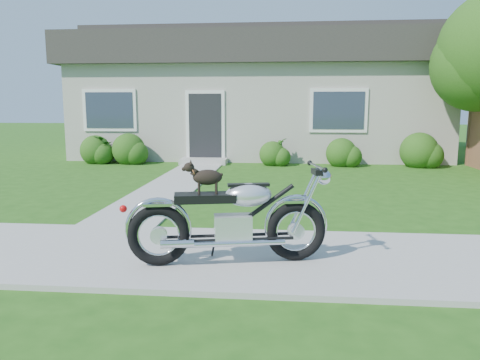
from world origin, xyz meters
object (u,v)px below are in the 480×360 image
Objects in this scene: potted_plant_right at (281,152)px; motorcycle_with_dog at (233,218)px; potted_plant_left at (105,149)px; house at (260,94)px.

motorcycle_with_dog is at bearing -92.84° from potted_plant_right.
potted_plant_right is at bearing 0.00° from potted_plant_left.
house reaches higher than motorcycle_with_dog.
house is 3.95m from potted_plant_right.
potted_plant_right is 8.88m from motorcycle_with_dog.
house is 5.72× the size of motorcycle_with_dog.
motorcycle_with_dog is (-0.44, -8.87, 0.14)m from potted_plant_right.
potted_plant_right is at bearing 75.24° from motorcycle_with_dog.
house is 15.79× the size of potted_plant_right.
potted_plant_right is at bearing -76.58° from house.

